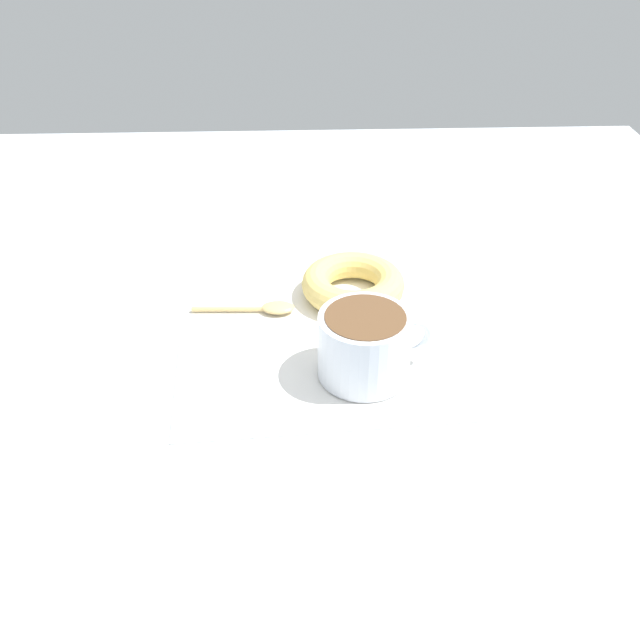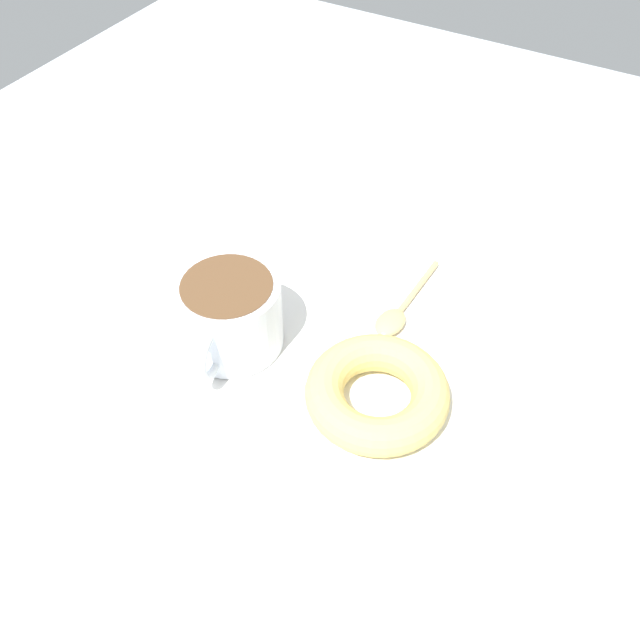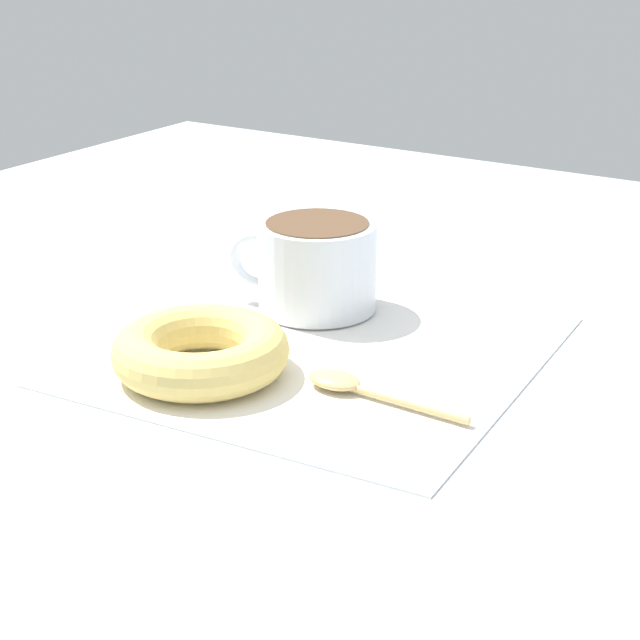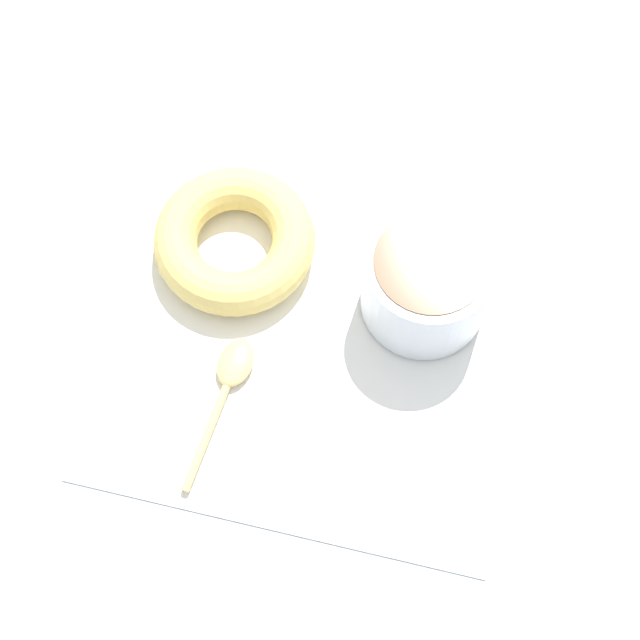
% 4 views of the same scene
% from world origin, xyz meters
% --- Properties ---
extents(ground_plane, '(1.20, 1.20, 0.02)m').
position_xyz_m(ground_plane, '(0.00, 0.00, -0.01)').
color(ground_plane, '#B2BCC6').
extents(napkin, '(0.30, 0.30, 0.00)m').
position_xyz_m(napkin, '(-0.02, -0.02, 0.00)').
color(napkin, white).
rests_on(napkin, ground_plane).
extents(coffee_cup, '(0.09, 0.11, 0.07)m').
position_xyz_m(coffee_cup, '(-0.09, -0.06, 0.04)').
color(coffee_cup, silver).
rests_on(coffee_cup, napkin).
extents(donut, '(0.11, 0.11, 0.03)m').
position_xyz_m(donut, '(0.05, -0.06, 0.02)').
color(donut, '#E5C66B').
rests_on(donut, napkin).
extents(spoon, '(0.03, 0.11, 0.01)m').
position_xyz_m(spoon, '(0.03, 0.03, 0.01)').
color(spoon, '#D8B772').
rests_on(spoon, napkin).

